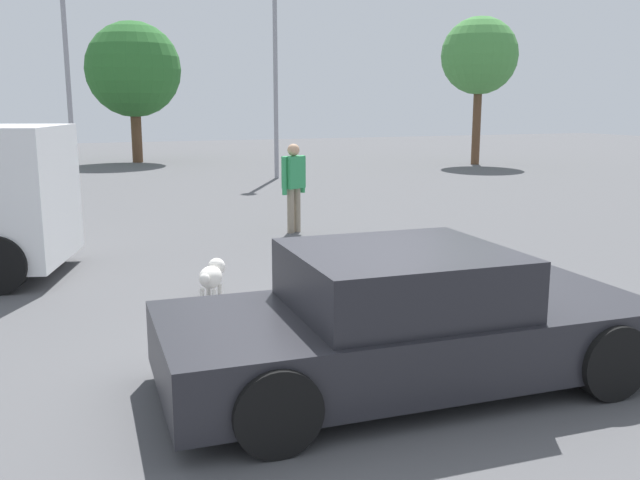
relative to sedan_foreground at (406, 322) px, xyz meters
The scene contains 8 objects.
ground_plane 0.69m from the sedan_foreground, 134.20° to the left, with size 80.00×80.00×0.00m, color #515154.
sedan_foreground is the anchor object (origin of this frame).
dog 3.39m from the sedan_foreground, 105.61° to the left, with size 0.46×0.58×0.47m.
pedestrian 7.27m from the sedan_foreground, 77.31° to the left, with size 0.53×0.39×1.66m.
light_post_near 17.36m from the sedan_foreground, 74.86° to the left, with size 0.44×0.44×6.59m.
light_post_mid 17.09m from the sedan_foreground, 96.15° to the left, with size 0.44×0.44×6.16m.
tree_back_right 23.04m from the sedan_foreground, 53.58° to the left, with size 2.99×2.99×5.73m.
tree_far_right 24.68m from the sedan_foreground, 87.39° to the left, with size 3.82×3.82×5.67m.
Camera 1 is at (-2.55, -5.24, 2.39)m, focal length 38.67 mm.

